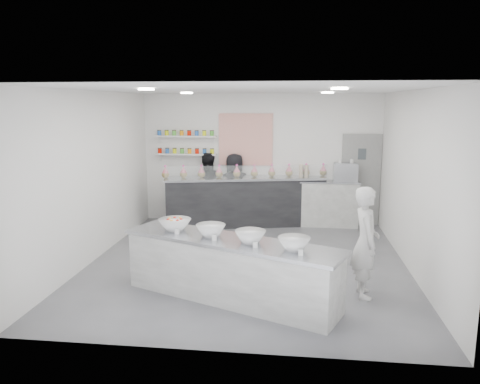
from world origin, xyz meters
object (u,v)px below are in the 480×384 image
object	(u,v)px
back_bar	(246,201)
staff_left	(207,188)
espresso_ledge	(327,204)
staff_right	(235,188)
espresso_machine	(345,172)
prep_counter	(230,270)
woman_prep	(366,242)

from	to	relation	value
back_bar	staff_left	distance (m)	1.01
espresso_ledge	staff_right	distance (m)	2.17
back_bar	espresso_ledge	bearing A→B (deg)	-6.97
espresso_machine	staff_right	distance (m)	2.56
espresso_machine	staff_left	xyz separation A→B (m)	(-3.19, 0.07, -0.43)
espresso_machine	staff_right	bearing A→B (deg)	178.41
prep_counter	espresso_ledge	xyz separation A→B (m)	(1.63, 4.32, 0.08)
woman_prep	back_bar	bearing A→B (deg)	25.45
staff_right	espresso_ledge	bearing A→B (deg)	155.36
prep_counter	espresso_ledge	bearing A→B (deg)	92.47
espresso_ledge	espresso_machine	distance (m)	0.82
espresso_ledge	staff_left	size ratio (longest dim) A/B	0.86
prep_counter	back_bar	xyz separation A→B (m)	(-0.22, 4.14, 0.12)
espresso_ledge	staff_left	world-z (taller)	staff_left
espresso_machine	back_bar	bearing A→B (deg)	-175.40
espresso_machine	woman_prep	size ratio (longest dim) A/B	0.32
back_bar	espresso_ledge	size ratio (longest dim) A/B	2.59
staff_left	back_bar	bearing A→B (deg)	145.65
back_bar	staff_left	xyz separation A→B (m)	(-0.95, 0.25, 0.26)
woman_prep	espresso_machine	bearing A→B (deg)	-5.40
back_bar	prep_counter	bearing A→B (deg)	-99.40
espresso_machine	woman_prep	bearing A→B (deg)	-91.35
staff_left	woman_prep	bearing A→B (deg)	107.86
prep_counter	espresso_ledge	world-z (taller)	espresso_ledge
prep_counter	staff_left	distance (m)	4.56
espresso_ledge	staff_left	bearing A→B (deg)	178.57
prep_counter	back_bar	bearing A→B (deg)	116.27
espresso_ledge	woman_prep	size ratio (longest dim) A/B	0.87
woman_prep	staff_left	xyz separation A→B (m)	(-3.09, 4.04, 0.01)
espresso_ledge	staff_right	bearing A→B (deg)	178.13
staff_left	staff_right	bearing A→B (deg)	160.42
staff_right	woman_prep	bearing A→B (deg)	98.26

